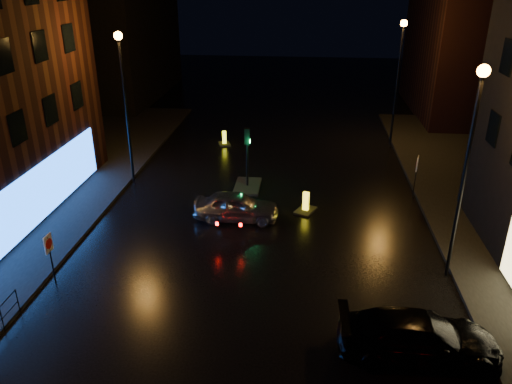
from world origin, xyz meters
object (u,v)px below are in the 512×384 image
dark_sedan (419,337)px  bollard_near (306,207)px  road_sign_left (49,248)px  silver_hatchback (236,206)px  bollard_far (224,142)px  road_sign_right (417,167)px  traffic_signal (247,179)px

dark_sedan → bollard_near: (-3.65, 10.02, -0.50)m
dark_sedan → road_sign_left: size_ratio=2.35×
bollard_near → silver_hatchback: bearing=-135.9°
bollard_near → bollard_far: (-5.79, 10.01, -0.02)m
road_sign_left → road_sign_right: road_sign_right is taller
dark_sedan → road_sign_right: bearing=-10.7°
bollard_far → road_sign_left: size_ratio=0.60×
traffic_signal → silver_hatchback: (-0.07, -3.95, 0.20)m
road_sign_right → silver_hatchback: bearing=37.9°
bollard_far → road_sign_right: (11.54, -7.65, 1.52)m
road_sign_left → silver_hatchback: bearing=46.7°
bollard_far → road_sign_right: size_ratio=0.56×
silver_hatchback → bollard_near: (3.36, 1.19, -0.46)m
traffic_signal → road_sign_left: traffic_signal is taller
traffic_signal → road_sign_left: (-6.36, -10.15, 1.12)m
traffic_signal → bollard_far: (-2.49, 7.25, -0.29)m
traffic_signal → dark_sedan: 14.55m
bollard_near → road_sign_right: road_sign_right is taller
dark_sedan → road_sign_left: bearing=77.7°
bollard_far → road_sign_left: bearing=-120.8°
bollard_far → bollard_near: bearing=-78.2°
road_sign_right → dark_sedan: bearing=96.9°
dark_sedan → bollard_near: size_ratio=3.51×
traffic_signal → road_sign_right: size_ratio=1.49×
dark_sedan → road_sign_right: 12.60m
silver_hatchback → dark_sedan: size_ratio=0.81×
traffic_signal → silver_hatchback: size_ratio=0.84×
silver_hatchback → bollard_near: bearing=-71.1°
silver_hatchback → road_sign_left: road_sign_left is taller
road_sign_right → traffic_signal: bearing=14.0°
silver_hatchback → road_sign_left: bearing=133.9°
traffic_signal → road_sign_right: 9.14m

